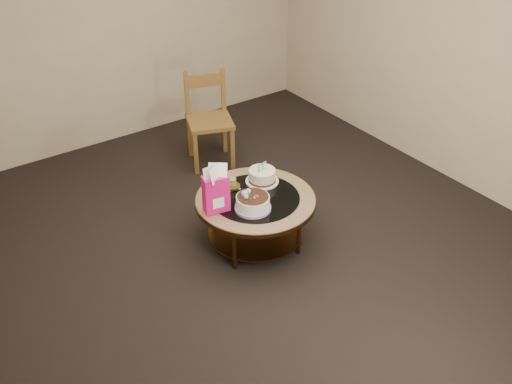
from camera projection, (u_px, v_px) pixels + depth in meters
ground at (256, 241)px, 5.00m from camera, size 5.00×5.00×0.00m
room_walls at (255, 74)px, 4.15m from camera, size 4.52×5.02×2.61m
coffee_table at (256, 205)px, 4.79m from camera, size 1.02×1.02×0.46m
decorated_cake at (253, 203)px, 4.57m from camera, size 0.29×0.29×0.17m
cream_cake at (262, 176)px, 4.92m from camera, size 0.29×0.29×0.18m
gift_bag at (216, 189)px, 4.48m from camera, size 0.22×0.18×0.41m
pillar_candle at (232, 184)px, 4.85m from camera, size 0.14×0.14×0.10m
dining_chair at (209, 119)px, 5.91m from camera, size 0.58×0.58×0.97m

